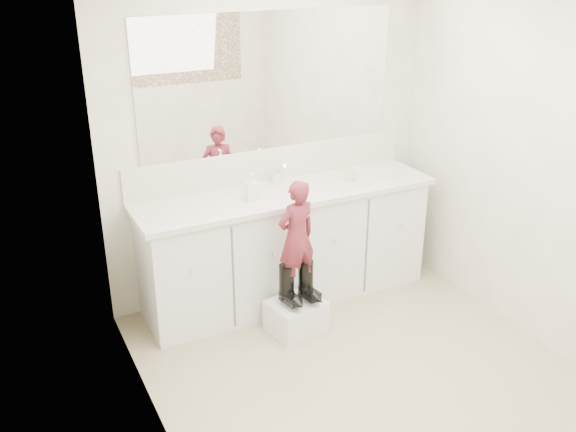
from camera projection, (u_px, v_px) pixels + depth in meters
floor at (372, 383)px, 4.08m from camera, size 3.00×3.00×0.00m
wall_back at (270, 140)px, 4.83m from camera, size 2.60×0.00×2.60m
wall_left at (157, 256)px, 3.07m from camera, size 0.00×3.00×3.00m
wall_right at (551, 174)px, 4.13m from camera, size 0.00×3.00×3.00m
vanity_cabinet at (286, 247)px, 4.91m from camera, size 2.20×0.55×0.85m
countertop at (287, 193)px, 4.72m from camera, size 2.28×0.58×0.04m
backsplash at (271, 164)px, 4.89m from camera, size 2.28×0.03×0.25m
mirror at (270, 82)px, 4.65m from camera, size 2.00×0.02×1.00m
faucet at (277, 178)px, 4.83m from camera, size 0.08×0.08×0.10m
cup at (350, 175)px, 4.90m from camera, size 0.12×0.12×0.09m
soap_bottle at (252, 186)px, 4.53m from camera, size 0.09×0.09×0.19m
step_stool at (296, 316)px, 4.58m from camera, size 0.42×0.37×0.24m
boot_left at (287, 285)px, 4.44m from camera, size 0.15×0.22×0.31m
boot_right at (306, 280)px, 4.50m from camera, size 0.15×0.22×0.31m
toddler at (296, 237)px, 4.33m from camera, size 0.33×0.24×0.81m
toothbrush at (307, 217)px, 4.29m from camera, size 0.14×0.04×0.06m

